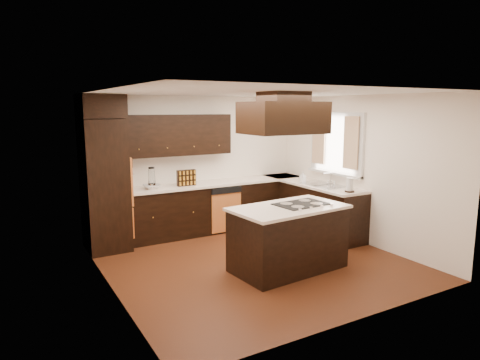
{
  "coord_description": "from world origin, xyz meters",
  "views": [
    {
      "loc": [
        -3.26,
        -5.23,
        2.29
      ],
      "look_at": [
        0.1,
        0.6,
        1.15
      ],
      "focal_mm": 32.0,
      "sensor_mm": 36.0,
      "label": 1
    }
  ],
  "objects_px": {
    "oven_column": "(105,185)",
    "island": "(288,239)",
    "range_hood": "(283,118)",
    "spice_rack": "(186,178)"
  },
  "relations": [
    {
      "from": "oven_column",
      "to": "range_hood",
      "type": "height_order",
      "value": "range_hood"
    },
    {
      "from": "oven_column",
      "to": "island",
      "type": "xyz_separation_m",
      "value": [
        2.03,
        -2.2,
        -0.62
      ]
    },
    {
      "from": "spice_rack",
      "to": "oven_column",
      "type": "bearing_deg",
      "value": -179.08
    },
    {
      "from": "range_hood",
      "to": "oven_column",
      "type": "bearing_deg",
      "value": 129.74
    },
    {
      "from": "range_hood",
      "to": "spice_rack",
      "type": "bearing_deg",
      "value": 101.14
    },
    {
      "from": "island",
      "to": "range_hood",
      "type": "distance_m",
      "value": 1.73
    },
    {
      "from": "oven_column",
      "to": "spice_rack",
      "type": "bearing_deg",
      "value": 1.04
    },
    {
      "from": "oven_column",
      "to": "island",
      "type": "distance_m",
      "value": 3.06
    },
    {
      "from": "oven_column",
      "to": "spice_rack",
      "type": "xyz_separation_m",
      "value": [
        1.43,
        0.03,
        0.0
      ]
    },
    {
      "from": "range_hood",
      "to": "island",
      "type": "bearing_deg",
      "value": 17.75
    }
  ]
}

